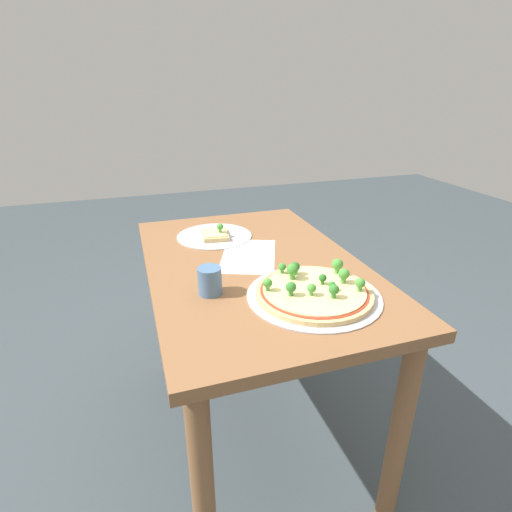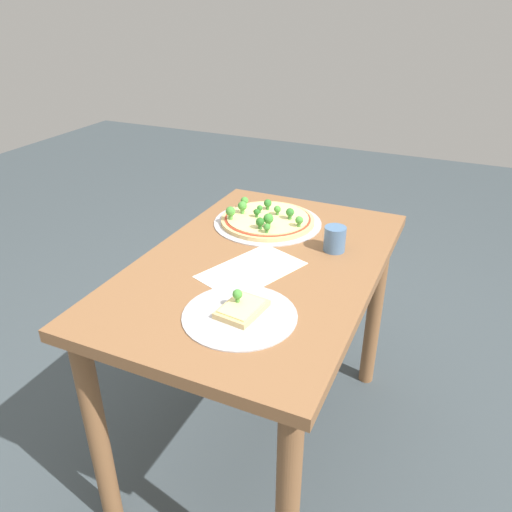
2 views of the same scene
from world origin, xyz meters
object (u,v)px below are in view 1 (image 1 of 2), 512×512
(dining_table, at_px, (254,293))
(pizza_tray_whole, at_px, (314,291))
(pizza_tray_slice, at_px, (215,235))
(drinking_cup, at_px, (210,281))

(dining_table, relative_size, pizza_tray_whole, 2.83)
(pizza_tray_whole, relative_size, pizza_tray_slice, 1.30)
(dining_table, relative_size, drinking_cup, 13.44)
(pizza_tray_whole, bearing_deg, drinking_cup, -110.79)
(dining_table, bearing_deg, drinking_cup, -48.04)
(pizza_tray_whole, bearing_deg, dining_table, -161.24)
(pizza_tray_whole, xyz_separation_m, pizza_tray_slice, (-0.56, -0.17, -0.01))
(dining_table, distance_m, drinking_cup, 0.30)
(dining_table, bearing_deg, pizza_tray_slice, -165.73)
(pizza_tray_slice, xyz_separation_m, drinking_cup, (0.45, -0.12, 0.03))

